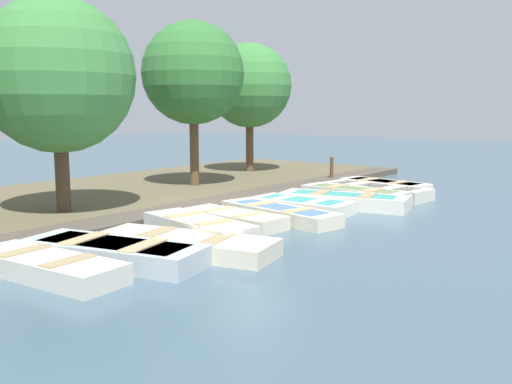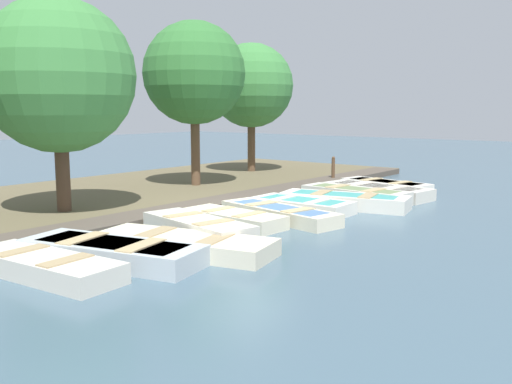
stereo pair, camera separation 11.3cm
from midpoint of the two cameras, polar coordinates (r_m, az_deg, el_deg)
The scene contains 18 objects.
ground_plane at distance 14.69m, azimuth -1.78°, elevation -2.51°, with size 80.00×80.00×0.00m, color #425B6B.
shore_bank at distance 18.21m, azimuth -14.06°, elevation -0.30°, with size 8.00×24.00×0.21m.
dock_walkway at distance 15.61m, azimuth -5.90°, elevation -1.50°, with size 1.14×23.51×0.22m.
rowboat_0 at distance 10.16m, azimuth -20.60°, elevation -6.92°, with size 3.11×1.23×0.37m.
rowboat_1 at distance 10.66m, azimuth -14.36°, elevation -5.84°, with size 3.62×1.94×0.40m.
rowboat_2 at distance 11.12m, azimuth -7.35°, elevation -5.18°, with size 3.76×2.02×0.36m.
rowboat_3 at distance 12.38m, azimuth -6.01°, elevation -3.57°, with size 3.08×1.53×0.44m.
rowboat_4 at distance 13.59m, azimuth -2.49°, elevation -2.66°, with size 2.71×1.15×0.35m.
rowboat_5 at distance 14.26m, azimuth 2.11°, elevation -2.12°, with size 3.56×1.58×0.35m.
rowboat_6 at distance 15.41m, azimuth 4.37°, elevation -1.33°, with size 2.74×1.22×0.37m.
rowboat_7 at distance 16.18m, azimuth 8.57°, elevation -0.85°, with size 3.70×1.86×0.41m.
rowboat_8 at distance 17.30m, azimuth 9.61°, elevation -0.25°, with size 3.35×1.17×0.43m.
rowboat_9 at distance 18.41m, azimuth 11.70°, elevation 0.14°, with size 3.58×1.66×0.38m.
rowboat_10 at distance 19.56m, azimuth 12.53°, elevation 0.59°, with size 3.20×1.54×0.39m.
mooring_post_far at distance 21.38m, azimuth 7.43°, elevation 2.23°, with size 0.13×0.13×1.01m.
park_tree_left at distance 14.93m, azimuth -19.45°, elevation 10.88°, with size 3.78×3.78×5.45m.
park_tree_center at distance 19.17m, azimuth -6.48°, elevation 11.70°, with size 3.37×3.37×5.61m.
park_tree_right at distance 23.40m, azimuth -0.79°, elevation 10.57°, with size 3.39×3.39×5.38m.
Camera 1 is at (9.09, -11.19, 2.77)m, focal length 40.00 mm.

